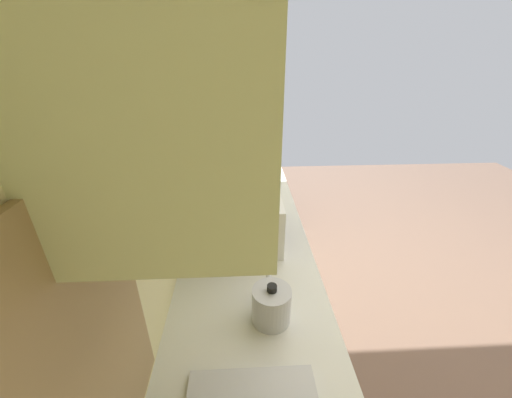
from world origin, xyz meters
TOP-DOWN VIEW (x-y plane):
  - ground_plane at (0.00, 0.00)m, footprint 6.14×6.14m
  - wall_back at (0.00, 1.75)m, footprint 3.96×0.12m
  - counter_run at (-0.36, 1.38)m, footprint 3.11×0.66m
  - upper_cabinets at (-0.36, 1.52)m, footprint 1.91×0.35m
  - window_back_wall at (-1.32, 1.68)m, footprint 0.52×0.02m
  - oven_range at (1.53, 1.36)m, footprint 0.67×0.67m
  - microwave at (-0.25, 1.39)m, footprint 0.53×0.41m
  - bowl at (0.33, 1.29)m, footprint 0.16×0.16m
  - kettle at (-0.86, 1.29)m, footprint 0.20×0.14m

SIDE VIEW (x-z plane):
  - ground_plane at x=0.00m, z-range 0.00..0.00m
  - counter_run at x=-0.36m, z-range 0.00..0.89m
  - oven_range at x=1.53m, z-range -0.07..0.99m
  - bowl at x=0.33m, z-range 0.89..0.95m
  - kettle at x=-0.86m, z-range 0.88..1.05m
  - microwave at x=-0.25m, z-range 0.89..1.15m
  - wall_back at x=0.00m, z-range 0.00..2.55m
  - window_back_wall at x=-1.32m, z-range 0.96..1.64m
  - upper_cabinets at x=-0.36m, z-range 1.50..2.05m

